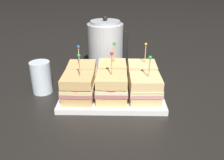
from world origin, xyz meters
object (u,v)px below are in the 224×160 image
Objects in this scene: sandwich_front_right at (145,88)px; sandwich_back_center at (113,74)px; sandwich_front_left at (78,88)px; drinking_glass at (41,77)px; sandwich_front_center at (112,88)px; serving_platter at (112,94)px; sandwich_back_left at (82,74)px; sandwich_back_right at (142,75)px; kettle_steel at (106,47)px.

sandwich_front_right is 0.15m from sandwich_back_center.
sandwich_front_left reaches higher than sandwich_front_right.
sandwich_front_center is at bearing -18.22° from drinking_glass.
serving_platter is 0.25m from drinking_glass.
sandwich_front_center reaches higher than sandwich_back_left.
sandwich_front_right is 0.95× the size of sandwich_back_center.
drinking_glass reaches higher than serving_platter.
drinking_glass is (-0.14, -0.02, -0.00)m from sandwich_back_left.
sandwich_front_right is 0.10m from sandwich_back_right.
serving_platter is 0.07m from sandwich_front_center.
sandwich_back_left reaches higher than drinking_glass.
sandwich_back_center is at bearing 5.85° from drinking_glass.
sandwich_back_center is 1.40× the size of drinking_glass.
sandwich_front_left is at bearing -178.13° from sandwich_front_center.
sandwich_back_center is 0.10m from sandwich_back_right.
sandwich_back_left reaches higher than serving_platter.
sandwich_back_right reaches higher than sandwich_front_right.
sandwich_front_center is at bearing -83.67° from kettle_steel.
sandwich_back_right is at bearing 90.57° from sandwich_front_right.
sandwich_back_left is (-0.21, 0.10, -0.00)m from sandwich_front_right.
kettle_steel is at bearing 126.79° from sandwich_back_right.
drinking_glass is at bearing -136.81° from kettle_steel.
serving_platter is at bearing 153.88° from sandwich_front_right.
sandwich_back_center is at bearing 178.26° from sandwich_back_right.
sandwich_back_left is 0.95× the size of sandwich_back_right.
sandwich_front_right is at bearing -89.43° from sandwich_back_right.
sandwich_back_left is 1.30× the size of drinking_glass.
sandwich_back_left is at bearing 91.35° from sandwich_front_left.
sandwich_back_left is at bearing 179.38° from sandwich_back_right.
kettle_steel is (-0.03, 0.18, 0.04)m from sandwich_back_center.
sandwich_back_center is 0.25m from drinking_glass.
sandwich_front_right is at bearing -45.82° from sandwich_back_center.
sandwich_back_left is 0.93× the size of sandwich_back_center.
sandwich_front_right is (0.21, 0.00, -0.00)m from sandwich_front_left.
sandwich_front_right is 0.64× the size of kettle_steel.
sandwich_front_right is 1.01× the size of sandwich_back_left.
sandwich_front_right is at bearing 0.51° from sandwich_front_center.
sandwich_back_right is at bearing 26.44° from serving_platter.
kettle_steel reaches higher than sandwich_front_right.
sandwich_front_right reaches higher than drinking_glass.
sandwich_back_center is at bearing 134.18° from sandwich_front_right.
kettle_steel reaches higher than sandwich_back_center.
sandwich_back_left is 0.20m from kettle_steel.
serving_platter is 1.46× the size of kettle_steel.
sandwich_front_center reaches higher than sandwich_front_left.
sandwich_front_right reaches higher than sandwich_back_left.
serving_platter is 2.15× the size of sandwich_back_center.
sandwich_front_right is at bearing -26.39° from sandwich_back_left.
sandwich_front_center is (0.00, -0.05, 0.05)m from serving_platter.
sandwich_front_right is 0.36m from drinking_glass.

